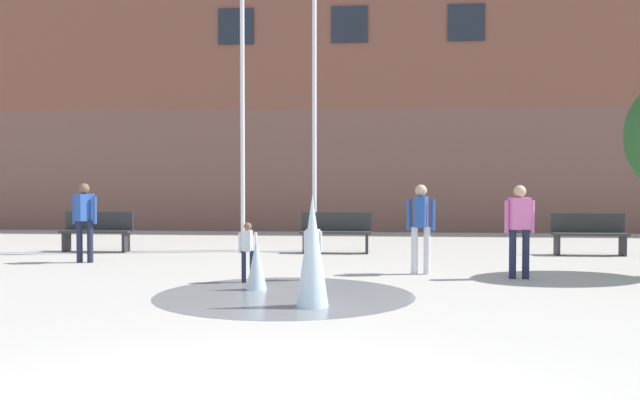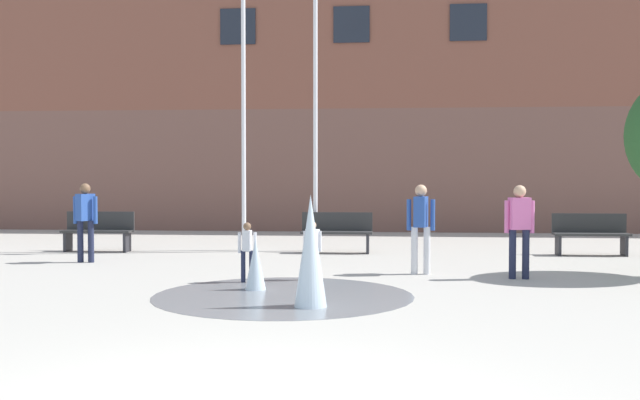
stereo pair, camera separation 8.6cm
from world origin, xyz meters
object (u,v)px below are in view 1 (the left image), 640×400
flagpole_right (316,65)px  child_in_fountain (313,246)px  adult_watching (519,224)px  flagpole_left (244,61)px  child_running (248,247)px  park_bench_near_trashcan (589,233)px  park_bench_center (336,232)px  adult_near_bench (421,222)px  park_bench_under_left_flagpole (97,231)px  adult_in_red (85,216)px

flagpole_right → child_in_fountain: bearing=-85.4°
adult_watching → child_in_fountain: bearing=-6.4°
adult_watching → flagpole_left: bearing=-51.8°
child_running → child_in_fountain: same height
park_bench_near_trashcan → flagpole_right: size_ratio=0.20×
park_bench_center → flagpole_left: 4.49m
adult_watching → adult_near_bench: bearing=-29.5°
child_running → adult_near_bench: 3.16m
child_in_fountain → flagpole_right: bearing=115.8°
flagpole_right → park_bench_under_left_flagpole: bearing=-173.6°
park_bench_center → child_in_fountain: child_in_fountain is taller
park_bench_near_trashcan → park_bench_center: bearing=-179.9°
park_bench_center → adult_in_red: bearing=-155.2°
child_running → adult_in_red: adult_in_red is taller
park_bench_center → child_in_fountain: bearing=-91.4°
adult_in_red → flagpole_right: (4.41, 2.67, 3.35)m
park_bench_under_left_flagpole → adult_in_red: size_ratio=1.01×
park_bench_under_left_flagpole → flagpole_left: flagpole_left is taller
child_in_fountain → flagpole_left: (-2.06, 4.76, 3.82)m
park_bench_under_left_flagpole → adult_watching: adult_watching is taller
park_bench_center → park_bench_near_trashcan: 5.56m
park_bench_center → flagpole_right: (-0.49, 0.40, 3.81)m
child_running → child_in_fountain: (1.04, 0.36, 0.00)m
adult_watching → park_bench_under_left_flagpole: bearing=-36.9°
park_bench_near_trashcan → child_running: size_ratio=1.62×
park_bench_under_left_flagpole → adult_watching: (8.85, -3.74, 0.45)m
flagpole_left → adult_in_red: bearing=-135.7°
park_bench_near_trashcan → adult_watching: (-2.19, -3.91, 0.45)m
park_bench_center → adult_near_bench: (1.73, -3.44, 0.45)m
adult_near_bench → adult_in_red: bearing=-86.2°
park_bench_center → child_running: child_running is taller
adult_in_red → flagpole_right: 6.15m
adult_watching → flagpole_right: (-3.86, 4.30, 3.35)m
park_bench_near_trashcan → child_running: 8.21m
adult_near_bench → park_bench_near_trashcan: bearing=145.8°
flagpole_left → adult_watching: bearing=-37.8°
adult_near_bench → flagpole_right: flagpole_right is taller
park_bench_under_left_flagpole → park_bench_near_trashcan: size_ratio=1.00×
park_bench_near_trashcan → child_running: child_running is taller
child_in_fountain → adult_watching: size_ratio=0.62×
adult_watching → park_bench_center: bearing=-63.2°
adult_watching → flagpole_right: flagpole_right is taller
child_in_fountain → flagpole_right: 6.04m
child_running → adult_watching: (4.51, 0.82, 0.35)m
child_running → flagpole_right: 6.36m
child_running → flagpole_left: bearing=11.1°
adult_in_red → park_bench_under_left_flagpole: bearing=45.9°
child_running → child_in_fountain: size_ratio=1.00×
park_bench_center → child_running: 4.86m
child_in_fountain → flagpole_left: bearing=134.6°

